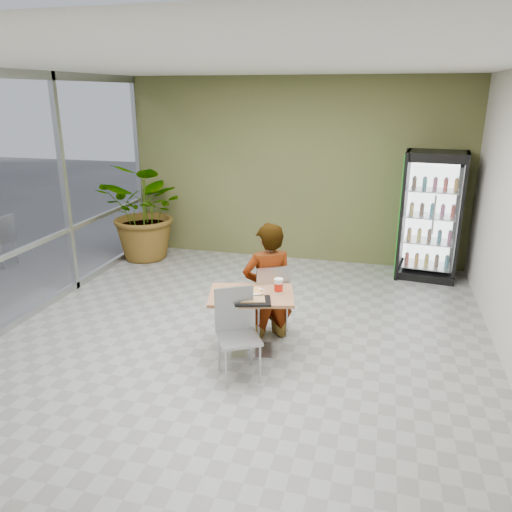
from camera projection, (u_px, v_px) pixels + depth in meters
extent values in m
plane|color=gray|center=(239.00, 346.00, 6.04)|extent=(7.00, 7.00, 0.00)
cube|color=#A76C47|center=(251.00, 295.00, 5.66)|extent=(1.08, 0.87, 0.04)
cylinder|color=#A6A8AB|center=(251.00, 325.00, 5.77)|extent=(0.09, 0.09, 0.71)
cube|color=#A6A8AB|center=(251.00, 351.00, 5.88)|extent=(0.55, 0.48, 0.04)
cube|color=#A6A8AB|center=(269.00, 300.00, 6.24)|extent=(0.57, 0.57, 0.03)
cube|color=#A6A8AB|center=(274.00, 287.00, 5.98)|extent=(0.38, 0.23, 0.50)
cylinder|color=#A6A8AB|center=(278.00, 309.00, 6.52)|extent=(0.02, 0.02, 0.45)
cylinder|color=#A6A8AB|center=(251.00, 312.00, 6.43)|extent=(0.02, 0.02, 0.45)
cylinder|color=#A6A8AB|center=(287.00, 321.00, 6.19)|extent=(0.02, 0.02, 0.45)
cylinder|color=#A6A8AB|center=(259.00, 324.00, 6.10)|extent=(0.02, 0.02, 0.45)
cube|color=#A6A8AB|center=(239.00, 339.00, 5.25)|extent=(0.58, 0.58, 0.03)
cube|color=#A6A8AB|center=(234.00, 309.00, 5.35)|extent=(0.38, 0.24, 0.50)
cylinder|color=#A6A8AB|center=(226.00, 369.00, 5.11)|extent=(0.02, 0.02, 0.45)
cylinder|color=#A6A8AB|center=(260.00, 364.00, 5.20)|extent=(0.02, 0.02, 0.45)
cylinder|color=#A6A8AB|center=(219.00, 352.00, 5.44)|extent=(0.02, 0.02, 0.45)
cylinder|color=#A6A8AB|center=(251.00, 347.00, 5.53)|extent=(0.02, 0.02, 0.45)
imported|color=black|center=(268.00, 292.00, 6.15)|extent=(0.77, 0.68, 1.76)
cylinder|color=white|center=(254.00, 291.00, 5.70)|extent=(0.24, 0.24, 0.01)
cylinder|color=white|center=(279.00, 287.00, 5.63)|extent=(0.09, 0.09, 0.17)
cylinder|color=red|center=(279.00, 287.00, 5.63)|extent=(0.10, 0.10, 0.09)
cylinder|color=white|center=(279.00, 279.00, 5.60)|extent=(0.10, 0.10, 0.01)
cube|color=white|center=(222.00, 296.00, 5.54)|extent=(0.22, 0.22, 0.02)
cube|color=black|center=(253.00, 301.00, 5.42)|extent=(0.45, 0.38, 0.02)
cube|color=black|center=(431.00, 216.00, 8.03)|extent=(1.00, 0.82, 2.05)
cube|color=#179B1A|center=(401.00, 214.00, 8.14)|extent=(0.09, 0.70, 2.01)
cube|color=white|center=(433.00, 220.00, 7.70)|extent=(0.74, 0.10, 1.64)
imported|color=#2F6227|center=(147.00, 211.00, 8.96)|extent=(1.88, 1.72, 1.78)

